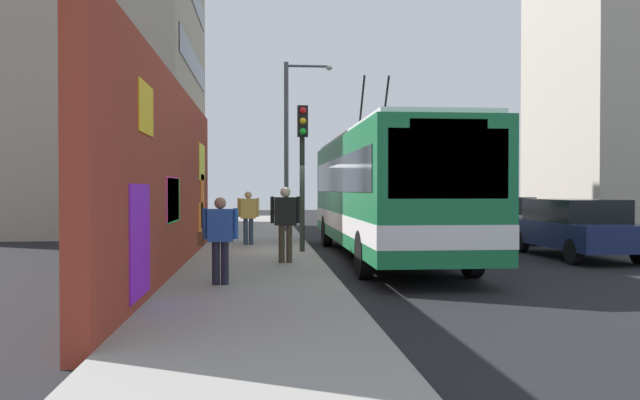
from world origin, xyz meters
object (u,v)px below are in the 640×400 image
(city_bus, at_px, (384,190))
(parked_car_black, at_px, (449,212))
(parked_car_white, at_px, (500,218))
(street_lamp, at_px, (292,134))
(parked_car_navy, at_px, (575,227))
(pedestrian_near_wall, at_px, (220,234))
(pedestrian_midblock, at_px, (248,214))
(pedestrian_at_curb, at_px, (285,218))
(parked_car_silver, at_px, (416,208))
(traffic_light, at_px, (302,153))

(city_bus, relative_size, parked_car_black, 2.75)
(parked_car_white, distance_m, street_lamp, 8.90)
(parked_car_navy, bearing_deg, pedestrian_near_wall, 119.18)
(parked_car_black, relative_size, pedestrian_midblock, 2.65)
(parked_car_white, distance_m, pedestrian_at_curb, 10.73)
(pedestrian_near_wall, bearing_deg, street_lamp, -7.66)
(parked_car_silver, distance_m, pedestrian_at_curb, 21.19)
(parked_car_white, distance_m, parked_car_silver, 12.41)
(pedestrian_near_wall, relative_size, pedestrian_at_curb, 0.89)
(traffic_light, bearing_deg, pedestrian_near_wall, 162.55)
(parked_car_navy, xyz_separation_m, pedestrian_at_curb, (-1.80, 7.90, 0.35))
(parked_car_white, height_order, parked_car_silver, same)
(pedestrian_at_curb, height_order, street_lamp, street_lamp)
(pedestrian_midblock, height_order, pedestrian_near_wall, pedestrian_midblock)
(city_bus, distance_m, pedestrian_near_wall, 6.75)
(city_bus, xyz_separation_m, pedestrian_midblock, (2.88, 3.66, -0.73))
(parked_car_black, xyz_separation_m, parked_car_silver, (6.10, 0.00, 0.00))
(pedestrian_at_curb, bearing_deg, pedestrian_midblock, 10.99)
(city_bus, relative_size, parked_car_navy, 2.50)
(parked_car_black, bearing_deg, pedestrian_midblock, 134.25)
(parked_car_white, bearing_deg, street_lamp, 60.88)
(pedestrian_near_wall, bearing_deg, parked_car_white, -40.97)
(pedestrian_midblock, relative_size, pedestrian_near_wall, 1.05)
(pedestrian_midblock, bearing_deg, street_lamp, -14.40)
(street_lamp, bearing_deg, traffic_light, 179.21)
(pedestrian_near_wall, xyz_separation_m, pedestrian_at_curb, (3.34, -1.29, 0.14))
(parked_car_silver, bearing_deg, pedestrian_midblock, 148.98)
(pedestrian_near_wall, bearing_deg, parked_car_silver, -21.79)
(pedestrian_at_curb, distance_m, street_lamp, 11.67)
(pedestrian_midblock, relative_size, pedestrian_at_curb, 0.93)
(pedestrian_at_curb, bearing_deg, traffic_light, -12.36)
(parked_car_navy, distance_m, parked_car_silver, 17.86)
(parked_car_navy, distance_m, pedestrian_at_curb, 8.11)
(pedestrian_midblock, height_order, street_lamp, street_lamp)
(parked_car_navy, xyz_separation_m, parked_car_black, (11.76, 0.00, -0.00))
(parked_car_black, bearing_deg, pedestrian_near_wall, 151.44)
(parked_car_silver, xyz_separation_m, pedestrian_at_curb, (-19.66, 7.90, 0.35))
(city_bus, relative_size, pedestrian_midblock, 7.28)
(parked_car_silver, distance_m, pedestrian_midblock, 17.20)
(parked_car_black, xyz_separation_m, street_lamp, (-2.28, 7.23, 3.27))
(parked_car_navy, bearing_deg, parked_car_silver, 0.00)
(parked_car_black, relative_size, parked_car_silver, 0.91)
(parked_car_silver, bearing_deg, street_lamp, 139.22)
(parked_car_white, bearing_deg, city_bus, 135.05)
(parked_car_silver, height_order, pedestrian_at_curb, pedestrian_at_curb)
(parked_car_white, xyz_separation_m, pedestrian_midblock, (-2.33, 8.86, 0.27))
(city_bus, distance_m, parked_car_navy, 5.30)
(city_bus, bearing_deg, street_lamp, 12.39)
(parked_car_navy, relative_size, pedestrian_near_wall, 3.06)
(street_lamp, bearing_deg, pedestrian_midblock, 165.60)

